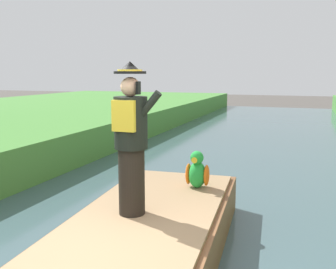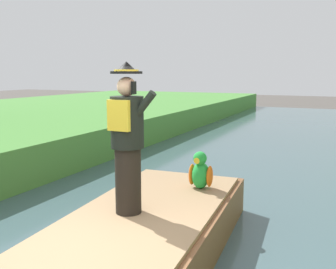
% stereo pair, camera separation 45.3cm
% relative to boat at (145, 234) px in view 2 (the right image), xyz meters
% --- Properties ---
extents(boat, '(2.12, 4.33, 0.61)m').
position_rel_boat_xyz_m(boat, '(0.00, 0.00, 0.00)').
color(boat, brown).
rests_on(boat, canal_water).
extents(person_pirate, '(0.61, 0.42, 1.85)m').
position_rel_boat_xyz_m(person_pirate, '(-0.15, -0.15, 1.23)').
color(person_pirate, black).
rests_on(person_pirate, boat).
extents(parrot_plush, '(0.36, 0.35, 0.57)m').
position_rel_boat_xyz_m(parrot_plush, '(0.31, 1.18, 0.55)').
color(parrot_plush, green).
rests_on(parrot_plush, boat).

